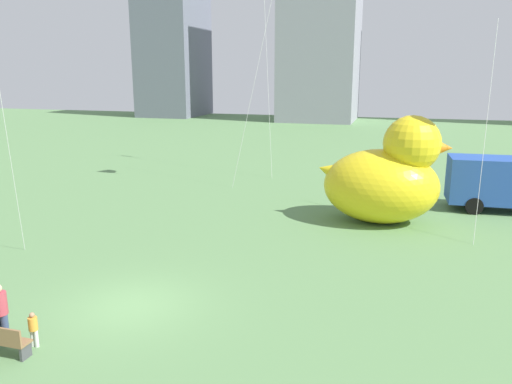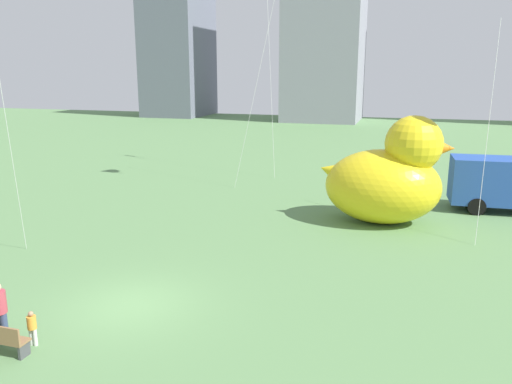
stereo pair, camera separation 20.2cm
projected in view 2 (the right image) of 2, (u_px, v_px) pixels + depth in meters
The scene contains 5 objects.
ground_plane at pixel (130, 305), 16.35m from camera, with size 140.00×140.00×0.00m, color #5B8551.
person_child at pixel (32, 327), 13.88m from camera, with size 0.25×0.25×1.00m.
giant_inflatable_duck at pixel (388, 178), 24.73m from camera, with size 6.39×4.10×5.30m.
box_truck at pixel (509, 185), 26.81m from camera, with size 6.24×2.58×2.85m.
city_skyline at pixel (374, 12), 72.15m from camera, with size 69.61×13.44×39.46m.
Camera 2 is at (8.12, -13.30, 7.36)m, focal length 35.84 mm.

